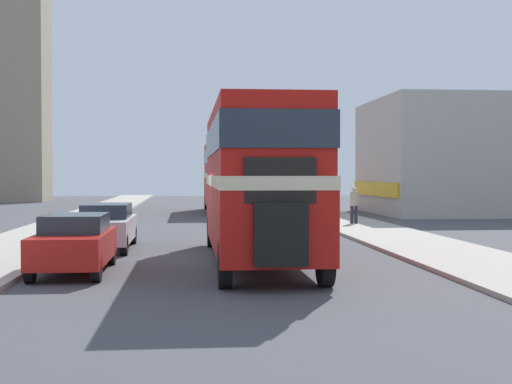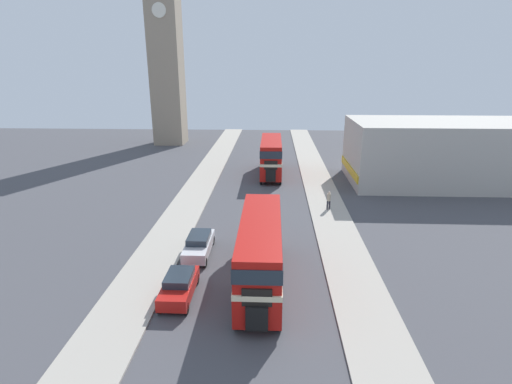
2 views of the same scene
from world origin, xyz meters
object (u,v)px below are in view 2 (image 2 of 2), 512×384
car_parked_near (179,286)px  bus_distant (271,154)px  church_tower (164,30)px  car_parked_mid (199,244)px  double_decker_bus (260,247)px  pedestrian_walking (329,199)px

car_parked_near → bus_distant: bearing=79.3°
church_tower → car_parked_mid: bearing=-73.6°
bus_distant → double_decker_bus: bearing=-91.0°
bus_distant → car_parked_near: (-5.18, -27.53, -1.86)m
car_parked_near → church_tower: size_ratio=0.11×
car_parked_near → church_tower: 52.34m
double_decker_bus → car_parked_mid: double_decker_bus is taller
bus_distant → car_parked_mid: (-5.02, -21.95, -1.85)m
car_parked_mid → pedestrian_walking: pedestrian_walking is taller
pedestrian_walking → church_tower: bearing=125.1°
car_parked_mid → car_parked_near: bearing=-91.6°
car_parked_near → car_parked_mid: size_ratio=0.90×
double_decker_bus → car_parked_near: double_decker_bus is taller
pedestrian_walking → car_parked_mid: bearing=-137.8°
pedestrian_walking → church_tower: size_ratio=0.05×
double_decker_bus → pedestrian_walking: 14.74m
car_parked_mid → church_tower: bearing=106.4°
bus_distant → pedestrian_walking: bearing=-66.2°
double_decker_bus → car_parked_mid: (-4.55, 3.90, -1.74)m
double_decker_bus → church_tower: church_tower is taller
church_tower → car_parked_near: bearing=-75.6°
bus_distant → church_tower: church_tower is taller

